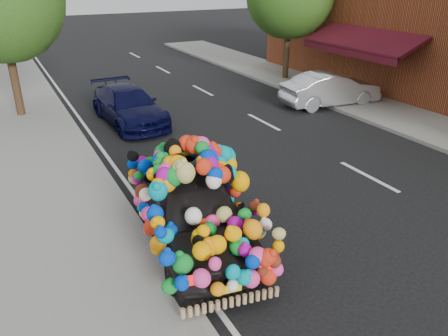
# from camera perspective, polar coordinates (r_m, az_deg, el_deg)

# --- Properties ---
(ground) EXTENTS (100.00, 100.00, 0.00)m
(ground) POSITION_cam_1_polar(r_m,az_deg,el_deg) (9.69, 3.05, -5.37)
(ground) COLOR black
(ground) RESTS_ON ground
(sidewalk) EXTENTS (4.00, 60.00, 0.12)m
(sidewalk) POSITION_cam_1_polar(r_m,az_deg,el_deg) (8.62, -22.94, -11.21)
(sidewalk) COLOR gray
(sidewalk) RESTS_ON ground
(kerb) EXTENTS (0.15, 60.00, 0.13)m
(kerb) POSITION_cam_1_polar(r_m,az_deg,el_deg) (8.85, -10.32, -8.43)
(kerb) COLOR gray
(kerb) RESTS_ON ground
(footpath_far) EXTENTS (3.00, 40.00, 0.12)m
(footpath_far) POSITION_cam_1_polar(r_m,az_deg,el_deg) (16.86, 22.36, 6.16)
(footpath_far) COLOR gray
(footpath_far) RESTS_ON ground
(lane_markings) EXTENTS (6.00, 50.00, 0.01)m
(lane_markings) POSITION_cam_1_polar(r_m,az_deg,el_deg) (11.75, 18.35, -1.04)
(lane_markings) COLOR silver
(lane_markings) RESTS_ON ground
(plush_art_car) EXTENTS (2.67, 4.59, 2.06)m
(plush_art_car) POSITION_cam_1_polar(r_m,az_deg,el_deg) (8.10, -4.06, -3.31)
(plush_art_car) COLOR black
(plush_art_car) RESTS_ON ground
(navy_sedan) EXTENTS (1.90, 4.27, 1.22)m
(navy_sedan) POSITION_cam_1_polar(r_m,az_deg,el_deg) (15.38, -12.33, 7.96)
(navy_sedan) COLOR black
(navy_sedan) RESTS_ON ground
(silver_hatchback) EXTENTS (3.99, 1.76, 1.28)m
(silver_hatchback) POSITION_cam_1_polar(r_m,az_deg,el_deg) (17.59, 13.75, 9.96)
(silver_hatchback) COLOR silver
(silver_hatchback) RESTS_ON ground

